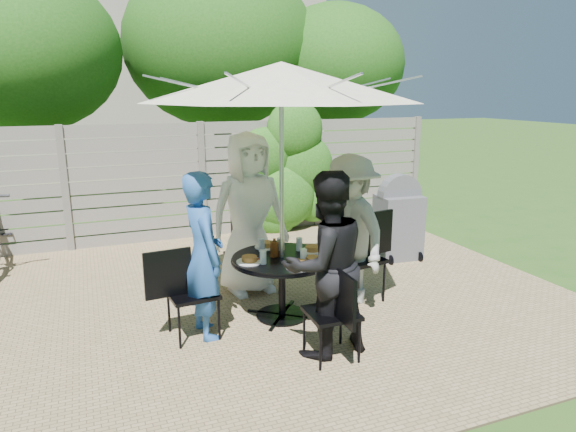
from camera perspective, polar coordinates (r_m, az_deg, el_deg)
name	(u,v)px	position (r m, az deg, el deg)	size (l,w,h in m)	color
backyard_envelope	(146,79)	(15.34, -15.48, 14.44)	(60.00, 60.00, 5.00)	#295019
patio_table	(282,276)	(5.31, -0.68, -6.64)	(1.12, 1.12, 0.67)	black
umbrella	(281,82)	(4.97, -0.74, 14.62)	(2.93, 2.93, 2.58)	silver
chair_back	(245,267)	(6.20, -4.76, -5.68)	(0.46, 0.63, 0.85)	black
person_back	(249,214)	(5.89, -4.37, 0.22)	(0.92, 0.60, 1.88)	white
chair_left	(192,311)	(5.05, -10.64, -10.35)	(0.68, 0.48, 0.91)	black
person_left	(203,256)	(4.89, -9.40, -4.40)	(0.59, 0.39, 1.61)	#24539D
chair_front	(332,332)	(4.62, 4.91, -12.68)	(0.43, 0.64, 0.88)	black
person_front	(325,265)	(4.50, 4.15, -5.49)	(0.81, 0.63, 1.67)	black
chair_right	(359,275)	(5.84, 7.85, -6.53)	(0.76, 0.57, 1.01)	black
person_right	(350,231)	(5.60, 6.90, -1.67)	(1.08, 0.62, 1.67)	#979995
plate_back	(267,245)	(5.54, -2.38, -3.28)	(0.26, 0.26, 0.06)	white
plate_left	(249,260)	(5.08, -4.31, -4.89)	(0.26, 0.26, 0.06)	white
plate_front	(299,265)	(4.93, 1.23, -5.47)	(0.26, 0.26, 0.06)	white
plate_right	(312,250)	(5.40, 2.73, -3.75)	(0.26, 0.26, 0.06)	white
plate_extra	(312,260)	(5.06, 2.69, -4.95)	(0.24, 0.24, 0.06)	white
glass_back	(262,245)	(5.40, -2.94, -3.25)	(0.07, 0.07, 0.14)	silver
glass_left	(263,257)	(5.02, -2.79, -4.58)	(0.07, 0.07, 0.14)	silver
glass_front	(303,256)	(5.05, 1.73, -4.46)	(0.07, 0.07, 0.14)	silver
glass_right	(299,244)	(5.42, 1.26, -3.15)	(0.07, 0.07, 0.14)	silver
syrup_jug	(274,249)	(5.23, -1.52, -3.68)	(0.09, 0.09, 0.16)	#59280C
coffee_cup	(281,244)	(5.45, -0.80, -3.17)	(0.08, 0.08, 0.12)	#C6B293
bbq_grill	(398,221)	(7.29, 12.16, -0.54)	(0.62, 0.49, 1.21)	#515156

